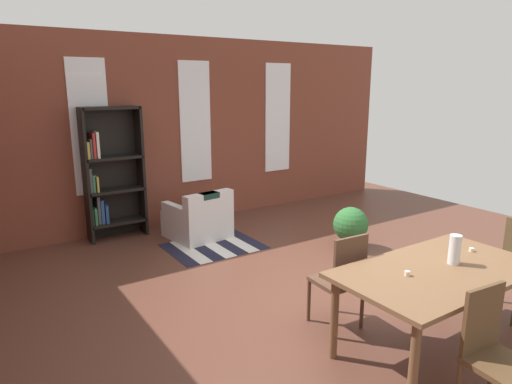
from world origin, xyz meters
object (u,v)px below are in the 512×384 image
bookshelf_tall (110,174)px  dining_table (438,278)px  vase_on_table (455,250)px  dining_chair_far_left (341,278)px  armchair_white (199,220)px  potted_plant_by_shelf (351,226)px  dining_chair_near_left (494,352)px

bookshelf_tall → dining_table: bearing=-72.4°
dining_table → vase_on_table: 0.29m
dining_chair_far_left → vase_on_table: bearing=-50.1°
bookshelf_tall → armchair_white: 1.47m
armchair_white → potted_plant_by_shelf: bearing=-44.6°
dining_table → potted_plant_by_shelf: (1.25, 2.25, -0.36)m
armchair_white → dining_table: bearing=-84.7°
vase_on_table → dining_chair_far_left: vase_on_table is taller
dining_table → dining_chair_far_left: dining_chair_far_left is taller
vase_on_table → potted_plant_by_shelf: size_ratio=0.44×
dining_chair_near_left → armchair_white: 4.56m
vase_on_table → potted_plant_by_shelf: vase_on_table is taller
vase_on_table → armchair_white: size_ratio=0.29×
dining_chair_near_left → bookshelf_tall: bookshelf_tall is taller
dining_table → dining_chair_far_left: (-0.41, 0.73, -0.17)m
bookshelf_tall → potted_plant_by_shelf: 3.59m
dining_table → armchair_white: size_ratio=1.99×
vase_on_table → dining_chair_near_left: (-0.60, -0.73, -0.38)m
dining_chair_near_left → armchair_white: (0.04, 4.56, -0.23)m
armchair_white → bookshelf_tall: bearing=146.7°
dining_table → dining_chair_near_left: size_ratio=1.89×
dining_table → dining_chair_near_left: dining_chair_near_left is taller
dining_chair_far_left → armchair_white: 3.11m
bookshelf_tall → potted_plant_by_shelf: size_ratio=3.32×
vase_on_table → potted_plant_by_shelf: bearing=65.0°
bookshelf_tall → potted_plant_by_shelf: bearing=-40.5°
potted_plant_by_shelf → vase_on_table: bearing=-115.0°
dining_chair_near_left → armchair_white: bearing=89.5°
vase_on_table → armchair_white: vase_on_table is taller
dining_table → armchair_white: (-0.35, 3.83, -0.41)m
dining_chair_far_left → potted_plant_by_shelf: size_ratio=1.61×
bookshelf_tall → potted_plant_by_shelf: (2.68, -2.29, -0.66)m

